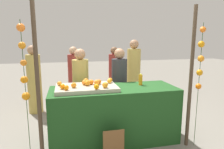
# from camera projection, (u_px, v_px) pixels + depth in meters

# --- Properties ---
(ground_plane) EXTENTS (24.00, 24.00, 0.00)m
(ground_plane) POSITION_uv_depth(u_px,v_px,m) (114.00, 140.00, 3.43)
(ground_plane) COLOR gray
(stall_counter) EXTENTS (2.09, 0.77, 0.93)m
(stall_counter) POSITION_uv_depth(u_px,v_px,m) (114.00, 115.00, 3.35)
(stall_counter) COLOR #1E4C1E
(stall_counter) RESTS_ON ground_plane
(orange_tray) EXTENTS (0.96, 0.60, 0.06)m
(orange_tray) POSITION_uv_depth(u_px,v_px,m) (87.00, 88.00, 3.17)
(orange_tray) COLOR #B2AD99
(orange_tray) RESTS_ON stall_counter
(orange_0) EXTENTS (0.08, 0.08, 0.08)m
(orange_0) POSITION_uv_depth(u_px,v_px,m) (96.00, 87.00, 2.94)
(orange_0) COLOR orange
(orange_0) RESTS_ON orange_tray
(orange_1) EXTENTS (0.08, 0.08, 0.08)m
(orange_1) POSITION_uv_depth(u_px,v_px,m) (84.00, 83.00, 3.22)
(orange_1) COLOR orange
(orange_1) RESTS_ON orange_tray
(orange_2) EXTENTS (0.07, 0.07, 0.07)m
(orange_2) POSITION_uv_depth(u_px,v_px,m) (59.00, 83.00, 3.16)
(orange_2) COLOR orange
(orange_2) RESTS_ON orange_tray
(orange_3) EXTENTS (0.08, 0.08, 0.08)m
(orange_3) POSITION_uv_depth(u_px,v_px,m) (91.00, 82.00, 3.25)
(orange_3) COLOR orange
(orange_3) RESTS_ON orange_tray
(orange_4) EXTENTS (0.09, 0.09, 0.09)m
(orange_4) POSITION_uv_depth(u_px,v_px,m) (86.00, 81.00, 3.33)
(orange_4) COLOR orange
(orange_4) RESTS_ON orange_tray
(orange_5) EXTENTS (0.08, 0.08, 0.08)m
(orange_5) POSITION_uv_depth(u_px,v_px,m) (66.00, 88.00, 2.89)
(orange_5) COLOR orange
(orange_5) RESTS_ON orange_tray
(orange_6) EXTENTS (0.08, 0.08, 0.08)m
(orange_6) POSITION_uv_depth(u_px,v_px,m) (110.00, 80.00, 3.42)
(orange_6) COLOR orange
(orange_6) RESTS_ON orange_tray
(orange_7) EXTENTS (0.08, 0.08, 0.08)m
(orange_7) POSITION_uv_depth(u_px,v_px,m) (74.00, 85.00, 3.03)
(orange_7) COLOR orange
(orange_7) RESTS_ON orange_tray
(orange_8) EXTENTS (0.08, 0.08, 0.08)m
(orange_8) POSITION_uv_depth(u_px,v_px,m) (99.00, 82.00, 3.28)
(orange_8) COLOR orange
(orange_8) RESTS_ON orange_tray
(orange_9) EXTENTS (0.09, 0.09, 0.09)m
(orange_9) POSITION_uv_depth(u_px,v_px,m) (97.00, 82.00, 3.21)
(orange_9) COLOR orange
(orange_9) RESTS_ON orange_tray
(orange_10) EXTENTS (0.08, 0.08, 0.08)m
(orange_10) POSITION_uv_depth(u_px,v_px,m) (62.00, 86.00, 2.95)
(orange_10) COLOR orange
(orange_10) RESTS_ON orange_tray
(orange_11) EXTENTS (0.09, 0.09, 0.09)m
(orange_11) POSITION_uv_depth(u_px,v_px,m) (87.00, 83.00, 3.16)
(orange_11) COLOR orange
(orange_11) RESTS_ON orange_tray
(orange_12) EXTENTS (0.09, 0.09, 0.09)m
(orange_12) POSITION_uv_depth(u_px,v_px,m) (105.00, 85.00, 3.03)
(orange_12) COLOR orange
(orange_12) RESTS_ON orange_tray
(orange_13) EXTENTS (0.07, 0.07, 0.07)m
(orange_13) POSITION_uv_depth(u_px,v_px,m) (109.00, 81.00, 3.33)
(orange_13) COLOR orange
(orange_13) RESTS_ON orange_tray
(juice_bottle) EXTENTS (0.07, 0.07, 0.20)m
(juice_bottle) POSITION_uv_depth(u_px,v_px,m) (141.00, 80.00, 3.46)
(juice_bottle) COLOR orange
(juice_bottle) RESTS_ON stall_counter
(chalkboard_sign) EXTENTS (0.31, 0.03, 0.49)m
(chalkboard_sign) POSITION_uv_depth(u_px,v_px,m) (114.00, 146.00, 2.80)
(chalkboard_sign) COLOR brown
(chalkboard_sign) RESTS_ON ground_plane
(vendor_left) EXTENTS (0.31, 0.31, 1.55)m
(vendor_left) POSITION_uv_depth(u_px,v_px,m) (81.00, 91.00, 3.87)
(vendor_left) COLOR tan
(vendor_left) RESTS_ON ground_plane
(vendor_right) EXTENTS (0.31, 0.31, 1.55)m
(vendor_right) POSITION_uv_depth(u_px,v_px,m) (119.00, 89.00, 3.99)
(vendor_right) COLOR #333338
(vendor_right) RESTS_ON ground_plane
(crowd_person_0) EXTENTS (0.31, 0.31, 1.53)m
(crowd_person_0) POSITION_uv_depth(u_px,v_px,m) (74.00, 78.00, 5.17)
(crowd_person_0) COLOR maroon
(crowd_person_0) RESTS_ON ground_plane
(crowd_person_1) EXTENTS (0.34, 0.34, 1.71)m
(crowd_person_1) POSITION_uv_depth(u_px,v_px,m) (134.00, 75.00, 5.11)
(crowd_person_1) COLOR tan
(crowd_person_1) RESTS_ON ground_plane
(crowd_person_2) EXTENTS (0.32, 0.32, 1.59)m
(crowd_person_2) POSITION_uv_depth(u_px,v_px,m) (34.00, 82.00, 4.61)
(crowd_person_2) COLOR tan
(crowd_person_2) RESTS_ON ground_plane
(crowd_person_3) EXTENTS (0.30, 0.30, 1.51)m
(crowd_person_3) POSITION_uv_depth(u_px,v_px,m) (114.00, 76.00, 5.53)
(crowd_person_3) COLOR maroon
(crowd_person_3) RESTS_ON ground_plane
(canopy_post_left) EXTENTS (0.06, 0.06, 2.22)m
(canopy_post_left) POSITION_uv_depth(u_px,v_px,m) (38.00, 87.00, 2.58)
(canopy_post_left) COLOR #473828
(canopy_post_left) RESTS_ON ground_plane
(canopy_post_right) EXTENTS (0.06, 0.06, 2.22)m
(canopy_post_right) POSITION_uv_depth(u_px,v_px,m) (191.00, 79.00, 3.08)
(canopy_post_right) COLOR #473828
(canopy_post_right) RESTS_ON ground_plane
(garland_strand_left) EXTENTS (0.11, 0.12, 1.96)m
(garland_strand_left) POSITION_uv_depth(u_px,v_px,m) (23.00, 65.00, 2.48)
(garland_strand_left) COLOR #2D4C23
(garland_strand_left) RESTS_ON ground_plane
(garland_strand_right) EXTENTS (0.10, 0.11, 1.96)m
(garland_strand_right) POSITION_uv_depth(u_px,v_px,m) (201.00, 59.00, 3.01)
(garland_strand_right) COLOR #2D4C23
(garland_strand_right) RESTS_ON ground_plane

